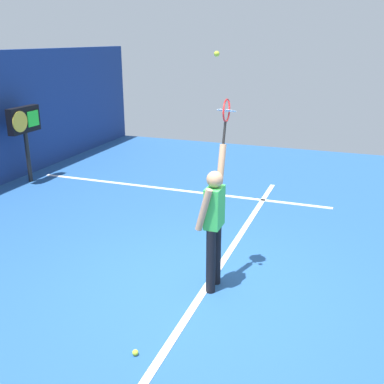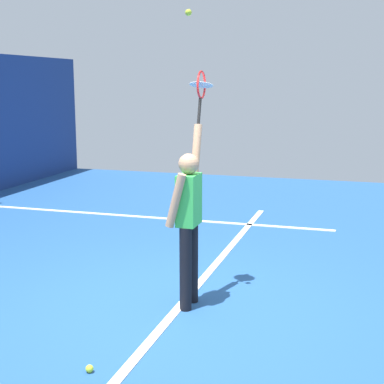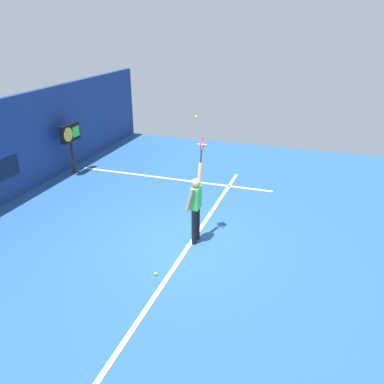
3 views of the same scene
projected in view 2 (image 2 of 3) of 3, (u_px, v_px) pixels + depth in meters
The scene contains 7 objects.
ground_plane at pixel (176, 306), 6.33m from camera, with size 18.00×18.00×0.00m, color #23518C.
court_baseline at pixel (180, 306), 6.32m from camera, with size 10.00×0.10×0.01m, color white.
court_sideline at pixel (140, 217), 10.54m from camera, with size 0.10×7.00×0.01m, color white.
tennis_player at pixel (189, 216), 6.18m from camera, with size 0.64×0.31×1.98m.
tennis_racket at pixel (201, 88), 6.35m from camera, with size 0.39×0.27×0.63m.
tennis_ball at pixel (188, 12), 5.88m from camera, with size 0.07×0.07×0.07m, color #CCE033.
spare_ball at pixel (90, 369), 4.89m from camera, with size 0.07×0.07×0.07m, color #CCE033.
Camera 2 is at (-5.67, -1.92, 2.43)m, focal length 53.89 mm.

